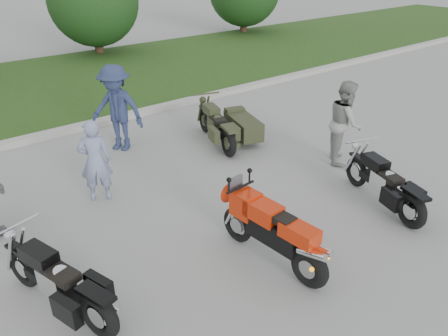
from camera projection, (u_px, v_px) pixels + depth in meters
ground at (222, 244)px, 6.87m from camera, size 80.00×80.00×0.00m
curb at (76, 128)px, 11.03m from camera, size 60.00×0.30×0.15m
grass_strip at (26, 90)px, 13.93m from camera, size 60.00×8.00×0.14m
tree_mid_right at (93, 1)px, 17.50m from camera, size 3.60×3.60×4.00m
sportbike_red at (274, 231)px, 6.24m from camera, size 0.42×2.00×0.95m
cruiser_left at (62, 285)px, 5.44m from camera, size 0.81×2.09×0.83m
cruiser_right at (386, 186)px, 7.68m from camera, size 0.78×2.06×0.82m
cruiser_sidecar at (233, 127)px, 10.25m from camera, size 1.41×2.12×0.84m
person_stripe at (95, 161)px, 7.77m from camera, size 0.67×0.58×1.56m
person_grey at (345, 122)px, 9.16m from camera, size 1.08×1.08×1.77m
person_denim at (117, 108)px, 9.65m from camera, size 1.30×1.45×1.95m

